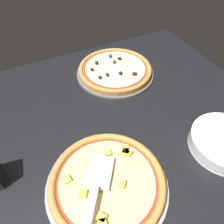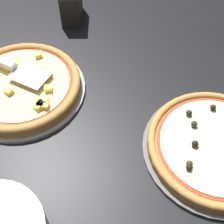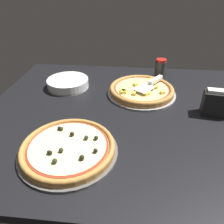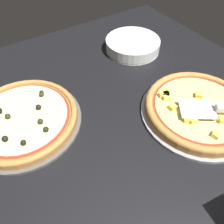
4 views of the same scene
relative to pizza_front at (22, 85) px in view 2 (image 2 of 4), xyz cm
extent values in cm
cube|color=black|center=(6.65, 17.30, -4.53)|extent=(135.19, 112.79, 3.60)
cylinder|color=#939399|center=(-0.01, -0.03, -2.23)|extent=(36.01, 36.01, 1.00)
cylinder|color=#B77F3D|center=(-0.01, -0.03, -0.63)|extent=(33.85, 33.85, 2.19)
torus|color=#B77F3D|center=(-0.01, -0.03, 0.46)|extent=(33.85, 33.85, 2.30)
cylinder|color=maroon|center=(-0.01, -0.03, 0.54)|extent=(29.42, 29.42, 0.15)
cylinder|color=#E5C67A|center=(-0.01, -0.03, 0.66)|extent=(27.76, 27.76, 0.40)
cube|color=#F9E05B|center=(-10.25, 4.99, 1.54)|extent=(2.43, 2.60, 1.36)
cube|color=yellow|center=(9.04, 5.54, 1.54)|extent=(2.26, 2.14, 1.36)
cube|color=yellow|center=(9.83, 5.14, 1.54)|extent=(2.79, 2.81, 1.36)
cube|color=#F4D64C|center=(9.79, 6.84, 1.54)|extent=(2.36, 2.57, 1.36)
cube|color=#F9E05B|center=(8.14, 6.54, 1.54)|extent=(2.67, 2.83, 1.36)
cube|color=#F4D64C|center=(3.92, 7.84, 1.54)|extent=(1.92, 2.13, 1.36)
cube|color=#F4D64C|center=(-3.02, 6.40, 1.54)|extent=(2.84, 2.66, 1.36)
cube|color=yellow|center=(-7.56, -0.76, 1.54)|extent=(2.97, 2.93, 1.36)
cube|color=yellow|center=(-1.79, 7.65, 1.54)|extent=(2.84, 2.79, 1.36)
cube|color=#F4D64C|center=(3.27, -2.87, 1.54)|extent=(2.86, 2.86, 1.36)
cylinder|color=#565451|center=(26.61, 47.95, -2.23)|extent=(35.64, 35.64, 1.00)
cylinder|color=#B77F3D|center=(26.61, 47.95, -0.79)|extent=(33.50, 33.50, 1.89)
torus|color=#B77F3D|center=(26.61, 47.95, 0.16)|extent=(33.50, 33.50, 1.86)
cylinder|color=maroon|center=(26.61, 47.95, 0.24)|extent=(29.12, 29.12, 0.15)
cylinder|color=beige|center=(26.61, 47.95, 0.36)|extent=(27.47, 27.47, 0.40)
sphere|color=black|center=(26.41, 42.41, 1.40)|extent=(1.69, 1.69, 1.69)
sphere|color=black|center=(17.13, 43.67, 1.36)|extent=(1.60, 1.60, 1.60)
sphere|color=#282D19|center=(31.40, 39.57, 1.35)|extent=(1.58, 1.58, 1.58)
sphere|color=black|center=(16.22, 50.44, 1.35)|extent=(1.57, 1.57, 1.57)
sphere|color=#282D19|center=(20.71, 43.95, 1.38)|extent=(1.65, 1.65, 1.65)
sphere|color=black|center=(32.25, 39.23, 1.29)|extent=(1.47, 1.47, 1.47)
cube|color=silver|center=(-1.15, 2.92, 2.34)|extent=(12.10, 12.82, 0.24)
cube|color=black|center=(-33.17, 16.40, 2.86)|extent=(13.32, 8.09, 11.19)
camera|label=1|loc=(-11.00, -25.86, 59.68)|focal=35.00mm
camera|label=2|loc=(62.81, 17.12, 65.02)|focal=50.00mm
camera|label=3|loc=(5.07, 104.72, 52.00)|focal=35.00mm
camera|label=4|loc=(-24.06, 48.11, 50.58)|focal=35.00mm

